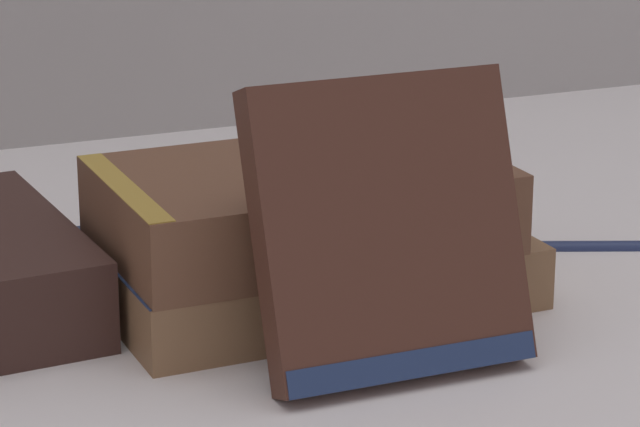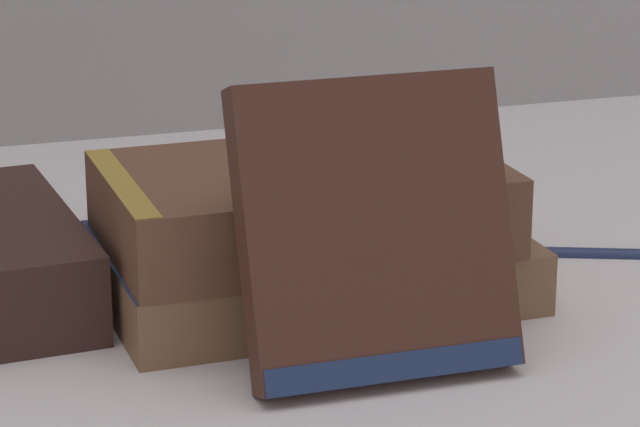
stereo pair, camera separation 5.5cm
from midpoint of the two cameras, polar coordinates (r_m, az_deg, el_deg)
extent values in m
plane|color=silver|center=(0.69, -0.10, -5.09)|extent=(3.00, 3.00, 0.00)
cube|color=brown|center=(0.75, 1.78, -2.06)|extent=(0.21, 0.13, 0.03)
cube|color=navy|center=(0.72, -5.37, -2.91)|extent=(0.01, 0.13, 0.03)
cube|color=brown|center=(0.73, 1.46, 0.33)|extent=(0.19, 0.12, 0.04)
cube|color=olive|center=(0.71, -5.23, -0.37)|extent=(0.01, 0.12, 0.04)
cube|color=#422319|center=(0.65, 4.51, -0.61)|extent=(0.12, 0.06, 0.13)
cube|color=navy|center=(0.66, 5.06, -5.78)|extent=(0.12, 0.02, 0.02)
cylinder|color=silver|center=(0.72, 4.38, 1.96)|extent=(0.05, 0.05, 0.01)
torus|color=tan|center=(0.72, 4.38, 1.96)|extent=(0.06, 0.06, 0.01)
sphere|color=tan|center=(0.75, 3.58, 2.50)|extent=(0.01, 0.01, 0.01)
torus|color=#4C3828|center=(0.85, -5.60, -0.73)|extent=(0.06, 0.06, 0.00)
torus|color=#4C3828|center=(0.85, -1.42, -0.55)|extent=(0.06, 0.06, 0.00)
cylinder|color=#4C3828|center=(0.85, -3.51, -0.64)|extent=(0.02, 0.01, 0.00)
cylinder|color=#1E284C|center=(0.83, 10.68, -1.28)|extent=(0.11, 0.05, 0.01)
camera|label=1|loc=(0.03, -87.82, 0.70)|focal=85.00mm
camera|label=2|loc=(0.03, 92.18, -0.70)|focal=85.00mm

